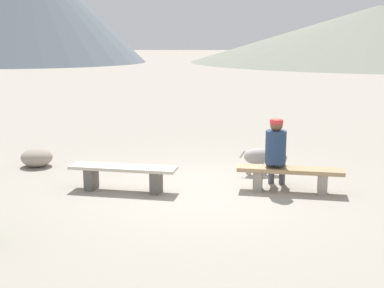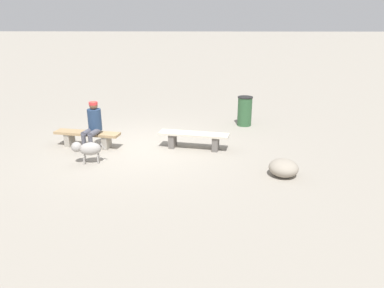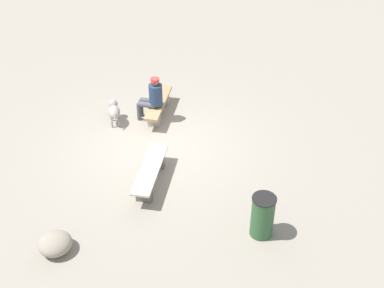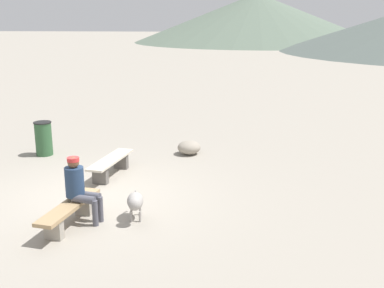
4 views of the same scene
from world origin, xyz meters
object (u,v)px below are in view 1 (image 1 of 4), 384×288
at_px(dog, 263,156).
at_px(boulder, 39,157).
at_px(bench_right, 292,175).
at_px(bench_left, 125,174).
at_px(seated_person, 278,149).

xyz_separation_m(dog, boulder, (-4.53, 0.63, -0.18)).
bearing_deg(bench_right, boulder, 170.76).
relative_size(bench_left, boulder, 2.92).
height_order(bench_right, seated_person, seated_person).
bearing_deg(dog, bench_right, -82.77).
xyz_separation_m(bench_right, dog, (-0.36, 1.16, 0.07)).
relative_size(bench_right, boulder, 2.81).
bearing_deg(bench_left, dog, 34.46).
bearing_deg(bench_right, seated_person, 161.09).
bearing_deg(boulder, seated_person, -19.59).
bearing_deg(dog, seated_person, -92.94).
relative_size(bench_right, dog, 2.35).
height_order(bench_right, dog, dog).
bearing_deg(bench_left, seated_person, 12.39).
xyz_separation_m(bench_left, dog, (2.51, 1.10, 0.07)).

